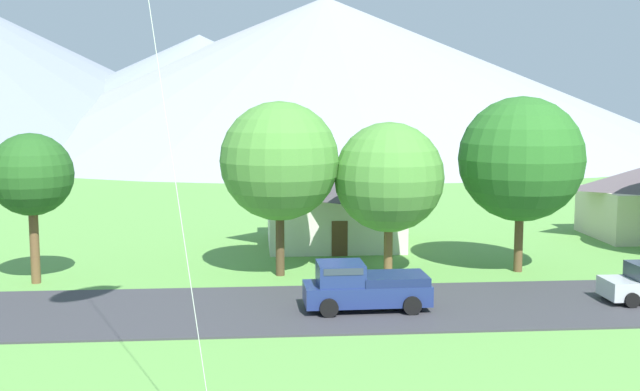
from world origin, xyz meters
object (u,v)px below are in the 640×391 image
at_px(tree_near_right, 280,161).
at_px(tree_right_of_center, 31,175).
at_px(tree_near_left, 521,159).
at_px(house_leftmost, 333,202).
at_px(tree_far_right, 389,177).
at_px(pickup_truck_navy_west_side, 363,286).

bearing_deg(tree_near_right, tree_right_of_center, -176.62).
height_order(tree_near_left, tree_near_right, tree_near_left).
xyz_separation_m(house_leftmost, tree_far_right, (1.94, -8.57, 2.35)).
distance_m(house_leftmost, tree_far_right, 9.10).
bearing_deg(house_leftmost, tree_far_right, -77.25).
height_order(house_leftmost, tree_near_left, tree_near_left).
distance_m(house_leftmost, tree_right_of_center, 17.86).
bearing_deg(tree_right_of_center, tree_near_right, 3.38).
bearing_deg(tree_near_right, house_leftmost, 67.30).
distance_m(tree_near_right, pickup_truck_navy_west_side, 8.90).
bearing_deg(pickup_truck_navy_west_side, tree_far_right, 71.76).
distance_m(tree_near_left, tree_right_of_center, 23.91).
bearing_deg(tree_near_left, house_leftmost, 135.94).
relative_size(tree_near_left, tree_far_right, 1.16).
xyz_separation_m(tree_near_left, tree_right_of_center, (-23.89, -0.59, -0.56)).
height_order(tree_near_right, tree_far_right, tree_near_right).
distance_m(house_leftmost, tree_near_right, 9.54).
relative_size(tree_right_of_center, tree_far_right, 0.94).
relative_size(tree_near_right, tree_far_right, 1.13).
relative_size(house_leftmost, tree_near_right, 0.97).
bearing_deg(tree_near_left, tree_right_of_center, -178.59).
xyz_separation_m(house_leftmost, tree_right_of_center, (-15.20, -9.00, 2.64)).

